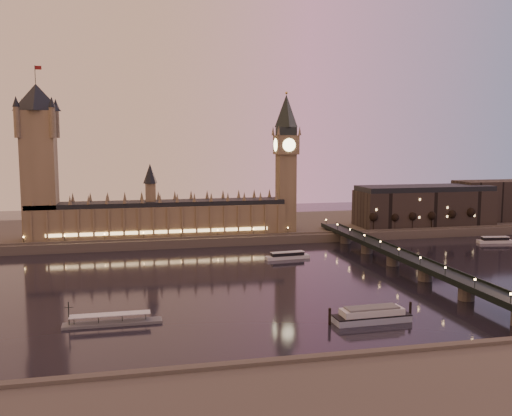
{
  "coord_description": "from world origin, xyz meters",
  "views": [
    {
      "loc": [
        -62.1,
        -289.25,
        74.97
      ],
      "look_at": [
        11.51,
        35.0,
        34.92
      ],
      "focal_mm": 40.0,
      "sensor_mm": 36.0,
      "label": 1
    }
  ],
  "objects_px": {
    "cruise_boat_a": "(288,256)",
    "pontoon_pier": "(112,322)",
    "moored_barge": "(372,315)",
    "cruise_boat_b": "(495,240)"
  },
  "relations": [
    {
      "from": "cruise_boat_a",
      "to": "cruise_boat_b",
      "type": "height_order",
      "value": "cruise_boat_b"
    },
    {
      "from": "cruise_boat_a",
      "to": "pontoon_pier",
      "type": "xyz_separation_m",
      "value": [
        -105.13,
        -108.21,
        -0.86
      ]
    },
    {
      "from": "cruise_boat_b",
      "to": "moored_barge",
      "type": "relative_size",
      "value": 0.7
    },
    {
      "from": "pontoon_pier",
      "to": "cruise_boat_b",
      "type": "bearing_deg",
      "value": 25.57
    },
    {
      "from": "pontoon_pier",
      "to": "moored_barge",
      "type": "bearing_deg",
      "value": -11.01
    },
    {
      "from": "cruise_boat_a",
      "to": "cruise_boat_b",
      "type": "distance_m",
      "value": 164.12
    },
    {
      "from": "cruise_boat_b",
      "to": "moored_barge",
      "type": "bearing_deg",
      "value": -129.66
    },
    {
      "from": "moored_barge",
      "to": "cruise_boat_b",
      "type": "bearing_deg",
      "value": 40.78
    },
    {
      "from": "moored_barge",
      "to": "pontoon_pier",
      "type": "xyz_separation_m",
      "value": [
        -104.55,
        20.34,
        -1.76
      ]
    },
    {
      "from": "moored_barge",
      "to": "pontoon_pier",
      "type": "height_order",
      "value": "pontoon_pier"
    }
  ]
}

